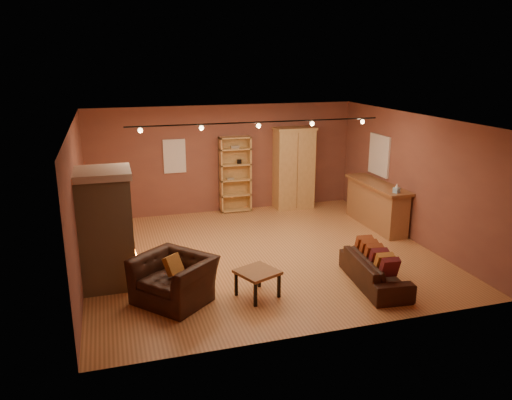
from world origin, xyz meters
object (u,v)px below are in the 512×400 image
object	(u,v)px
coffee_table	(257,274)
armoire	(294,168)
bar_counter	(376,204)
fireplace	(106,229)
bookcase	(235,174)
armchair	(174,272)
loveseat	(375,265)

from	to	relation	value
coffee_table	armoire	bearing A→B (deg)	62.70
bar_counter	coffee_table	distance (m)	4.73
fireplace	bookcase	world-z (taller)	fireplace
armchair	coffee_table	size ratio (longest dim) A/B	1.73
loveseat	armchair	xyz separation A→B (m)	(-3.54, 0.40, 0.15)
bookcase	bar_counter	world-z (taller)	bookcase
bookcase	armchair	distance (m)	5.27
armchair	loveseat	bearing A→B (deg)	42.30
fireplace	bookcase	size ratio (longest dim) A/B	1.06
bookcase	armoire	size ratio (longest dim) A/B	0.91
fireplace	armoire	distance (m)	6.05
armchair	coffee_table	world-z (taller)	armchair
bookcase	armchair	size ratio (longest dim) A/B	1.42
coffee_table	armchair	bearing A→B (deg)	169.92
bookcase	coffee_table	bearing A→B (deg)	-100.09
fireplace	bookcase	distance (m)	4.98
bookcase	coffee_table	size ratio (longest dim) A/B	2.45
bar_counter	fireplace	bearing A→B (deg)	-166.25
fireplace	loveseat	distance (m)	4.82
loveseat	armoire	bearing A→B (deg)	2.12
fireplace	coffee_table	distance (m)	2.78
bookcase	armchair	xyz separation A→B (m)	(-2.27, -4.73, -0.49)
bar_counter	loveseat	xyz separation A→B (m)	(-1.68, -2.92, -0.17)
bar_counter	coffee_table	bearing A→B (deg)	-144.31
loveseat	coffee_table	size ratio (longest dim) A/B	2.23
loveseat	coffee_table	xyz separation A→B (m)	(-2.16, 0.16, 0.03)
armoire	armchair	bearing A→B (deg)	-130.28
bookcase	armchair	world-z (taller)	bookcase
armoire	coffee_table	world-z (taller)	armoire
bookcase	fireplace	bearing A→B (deg)	-131.29
armoire	coffee_table	distance (m)	5.45
fireplace	coffee_table	xyz separation A→B (m)	(2.40, -1.23, -0.66)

